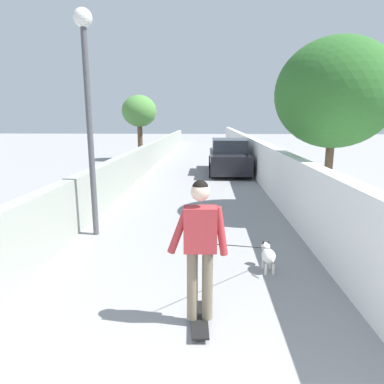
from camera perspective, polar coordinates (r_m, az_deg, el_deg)
name	(u,v)px	position (r m, az deg, el deg)	size (l,w,h in m)	color
ground_plane	(198,174)	(15.27, 1.02, 3.00)	(80.00, 80.00, 0.00)	gray
wall_left	(132,167)	(13.52, -10.07, 4.16)	(48.00, 0.30, 1.19)	#999E93
fence_right	(263,163)	(13.35, 11.81, 4.74)	(48.00, 0.30, 1.54)	white
tree_right_near	(335,94)	(9.10, 22.84, 14.96)	(2.83, 2.83, 4.34)	brown
tree_left_mid	(139,112)	(20.45, -8.84, 13.18)	(1.99, 1.99, 3.78)	brown
lamp_post	(87,87)	(7.33, -17.20, 16.51)	(0.36, 0.36, 4.51)	#4C4C51
skateboard	(200,319)	(4.42, 1.29, -20.53)	(0.81, 0.24, 0.08)	black
person_skateboarder	(200,240)	(3.96, 1.36, -8.02)	(0.24, 0.71, 1.71)	#726651
dog	(268,255)	(5.78, 12.60, -10.26)	(1.83, 1.21, 1.06)	white
car_near	(229,157)	(15.72, 6.18, 5.83)	(4.34, 1.80, 1.54)	black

